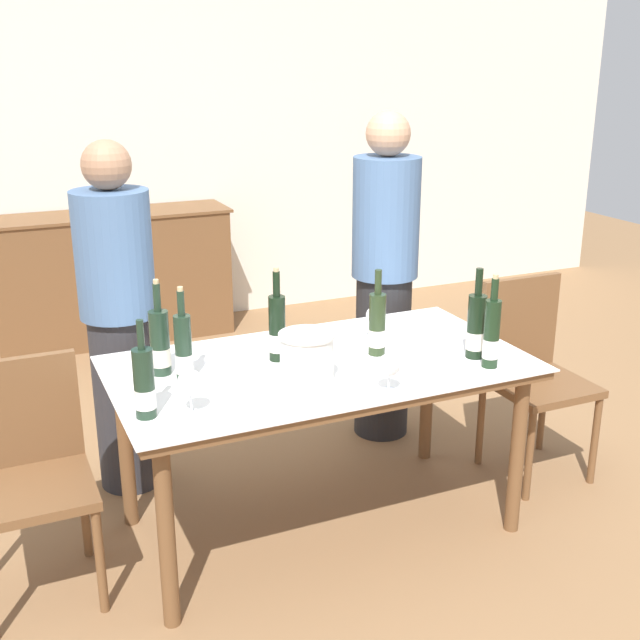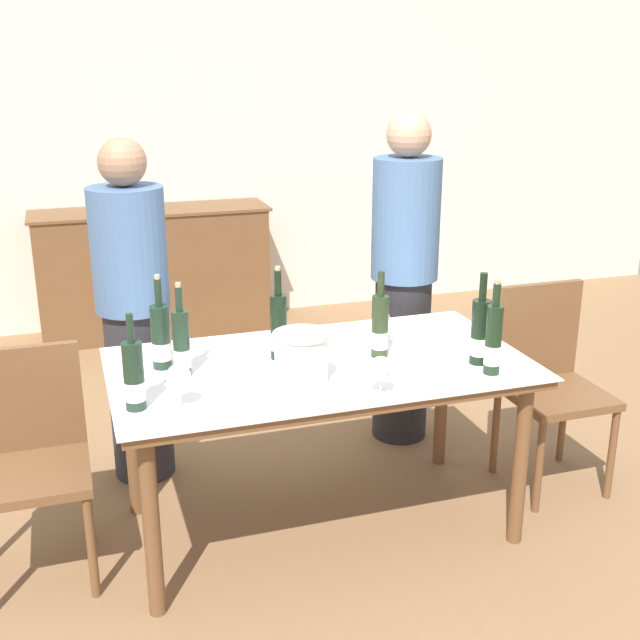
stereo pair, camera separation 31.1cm
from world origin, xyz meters
name	(u,v)px [view 1 (the left image)]	position (x,y,z in m)	size (l,w,h in m)	color
ground_plane	(320,525)	(0.00, 0.00, 0.00)	(12.00, 12.00, 0.00)	olive
back_wall	(143,130)	(0.00, 3.03, 1.40)	(8.00, 0.10, 2.80)	silver
sideboard_cabinet	(113,277)	(-0.34, 2.74, 0.45)	(1.62, 0.46, 0.89)	brown
dining_table	(320,381)	(0.00, 0.00, 0.67)	(1.64, 0.89, 0.74)	brown
ice_bucket	(307,357)	(-0.13, -0.16, 0.84)	(0.21, 0.21, 0.20)	white
wine_bottle_0	(160,344)	(-0.60, 0.15, 0.86)	(0.08, 0.08, 0.37)	#1E3323
wine_bottle_1	(184,350)	(-0.54, 0.04, 0.87)	(0.07, 0.07, 0.37)	#1E3323
wine_bottle_2	(277,329)	(-0.14, 0.10, 0.87)	(0.07, 0.07, 0.38)	black
wine_bottle_3	(476,327)	(0.60, -0.19, 0.87)	(0.08, 0.08, 0.37)	black
wine_bottle_4	(377,325)	(0.25, 0.00, 0.86)	(0.07, 0.07, 0.35)	#28381E
wine_bottle_5	(492,335)	(0.59, -0.30, 0.87)	(0.06, 0.06, 0.37)	black
wine_bottle_6	(144,385)	(-0.74, -0.21, 0.86)	(0.07, 0.07, 0.34)	#1E3323
wine_glass_0	(190,383)	(-0.59, -0.25, 0.85)	(0.09, 0.09, 0.16)	white
wine_glass_1	(374,316)	(0.32, 0.15, 0.85)	(0.07, 0.07, 0.15)	white
wine_glass_2	(389,366)	(0.11, -0.36, 0.84)	(0.09, 0.09, 0.15)	white
chair_right_end	(530,363)	(1.12, 0.09, 0.53)	(0.42, 0.42, 0.92)	brown
chair_left_end	(28,463)	(-1.12, 0.08, 0.50)	(0.42, 0.42, 0.87)	brown
person_host	(119,322)	(-0.65, 0.70, 0.79)	(0.33, 0.33, 1.57)	#2D2D33
person_guest_left	(384,280)	(0.66, 0.70, 0.83)	(0.33, 0.33, 1.65)	#262628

